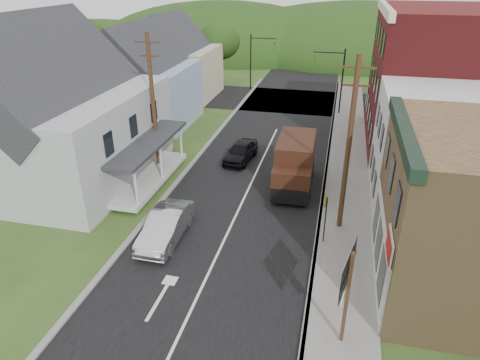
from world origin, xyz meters
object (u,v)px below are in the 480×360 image
Objects in this scene: delivery_van at (294,164)px; warning_sign at (326,212)px; dark_sedan at (241,152)px; route_sign_cluster at (347,285)px; silver_sedan at (166,226)px.

delivery_van is 6.30m from warning_sign.
warning_sign is (6.33, -9.06, 1.17)m from dark_sedan.
route_sign_cluster is at bearing -57.78° from dark_sedan.
delivery_van is (5.52, 7.31, 0.78)m from silver_sedan.
dark_sedan is 11.12m from warning_sign.
silver_sedan is 7.90m from warning_sign.
silver_sedan is at bearing -157.19° from warning_sign.
delivery_van is at bearing 116.92° from route_sign_cluster.
delivery_van reaches higher than silver_sedan.
delivery_van reaches higher than dark_sedan.
route_sign_cluster is (8.70, -4.78, 1.92)m from silver_sedan.
delivery_van is (4.14, -3.16, 0.86)m from dark_sedan.
route_sign_cluster is at bearing -76.63° from delivery_van.
route_sign_cluster reaches higher than dark_sedan.
delivery_van is 2.06× the size of warning_sign.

